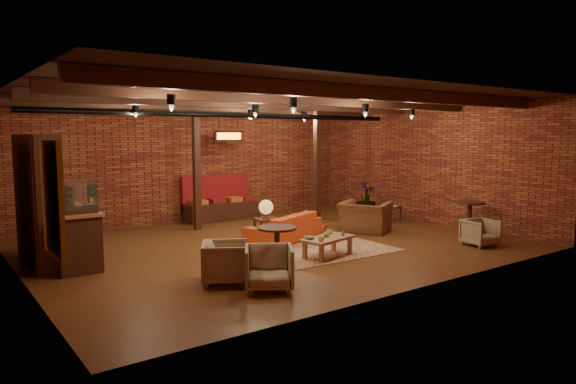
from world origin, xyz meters
TOP-DOWN VIEW (x-y plane):
  - floor at (0.00, 0.00)m, footprint 10.00×10.00m
  - ceiling at (0.00, 0.00)m, footprint 10.00×8.00m
  - wall_back at (0.00, 4.00)m, footprint 10.00×0.02m
  - wall_front at (0.00, -4.00)m, footprint 10.00×0.02m
  - wall_left at (-5.00, 0.00)m, footprint 0.02×8.00m
  - wall_right at (5.00, 0.00)m, footprint 0.02×8.00m
  - ceiling_beams at (0.00, 0.00)m, footprint 9.80×6.40m
  - ceiling_pipe at (0.00, 1.60)m, footprint 9.60×0.12m
  - post_left at (-0.60, 2.60)m, footprint 0.16×0.16m
  - post_right at (2.80, 2.00)m, footprint 0.16×0.16m
  - service_counter at (-4.10, 1.00)m, footprint 0.80×2.50m
  - plant_counter at (-4.00, 1.20)m, footprint 0.35×0.39m
  - shelving_hutch at (-4.50, 1.10)m, footprint 0.52×2.00m
  - chalkboard_menu at (-4.93, -2.30)m, footprint 0.08×0.96m
  - banquette at (0.60, 3.55)m, footprint 2.10×0.70m
  - service_sign at (0.60, 3.10)m, footprint 0.86×0.06m
  - ceiling_spotlights at (0.00, 0.00)m, footprint 6.40×4.40m
  - rug at (0.39, -0.94)m, footprint 3.03×2.35m
  - sofa at (0.35, 0.17)m, footprint 2.28×1.59m
  - coffee_table at (0.15, -1.57)m, footprint 1.23×0.80m
  - side_table_lamp at (-0.21, 0.05)m, footprint 0.55×0.55m
  - round_table_left at (-1.10, -1.65)m, footprint 0.71×0.71m
  - armchair_a at (-2.33, -1.95)m, footprint 0.95×0.96m
  - armchair_b at (-1.97, -2.68)m, footprint 0.98×0.97m
  - armchair_right at (2.57, -0.16)m, footprint 1.20×1.36m
  - side_table_book at (4.15, 0.40)m, footprint 0.48×0.48m
  - round_table_right at (4.31, -1.89)m, footprint 0.69×0.69m
  - armchair_far at (3.49, -2.73)m, footprint 0.70×0.67m
  - plant_tall at (4.40, 1.67)m, footprint 2.06×2.06m

SIDE VIEW (x-z plane):
  - floor at x=0.00m, z-range 0.00..0.00m
  - rug at x=0.39m, z-range 0.00..0.01m
  - sofa at x=0.35m, z-range 0.00..0.62m
  - armchair_far at x=3.49m, z-range 0.00..0.64m
  - coffee_table at x=0.15m, z-range 0.03..0.67m
  - armchair_a at x=-2.33m, z-range 0.00..0.74m
  - armchair_b at x=-1.97m, z-range 0.00..0.75m
  - side_table_book at x=4.15m, z-range 0.18..0.64m
  - banquette at x=0.60m, z-range 0.00..1.00m
  - round_table_left at x=-1.10m, z-range 0.13..0.87m
  - armchair_right at x=2.57m, z-range 0.00..1.00m
  - round_table_right at x=4.31m, z-range 0.14..0.94m
  - side_table_lamp at x=-0.21m, z-range 0.26..1.25m
  - service_counter at x=-4.10m, z-range 0.00..1.60m
  - shelving_hutch at x=-4.50m, z-range 0.00..2.40m
  - plant_counter at x=-4.00m, z-range 1.07..1.37m
  - plant_tall at x=4.40m, z-range 0.00..3.07m
  - wall_back at x=0.00m, z-range 0.00..3.20m
  - wall_front at x=0.00m, z-range 0.00..3.20m
  - wall_left at x=-5.00m, z-range 0.00..3.20m
  - wall_right at x=5.00m, z-range 0.00..3.20m
  - post_left at x=-0.60m, z-range 0.00..3.20m
  - post_right at x=2.80m, z-range 0.00..3.20m
  - chalkboard_menu at x=-4.93m, z-range 0.87..2.33m
  - service_sign at x=0.60m, z-range 2.20..2.50m
  - ceiling_pipe at x=0.00m, z-range 2.79..2.91m
  - ceiling_spotlights at x=0.00m, z-range 2.72..3.00m
  - ceiling_beams at x=0.00m, z-range 2.97..3.19m
  - ceiling at x=0.00m, z-range 3.19..3.21m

